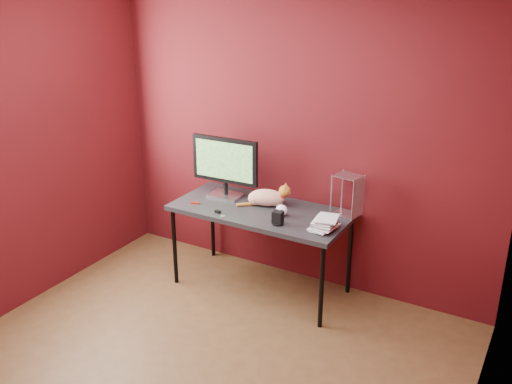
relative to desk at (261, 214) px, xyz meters
The scene contains 11 objects.
room 1.57m from the desk, 83.75° to the right, with size 3.52×3.52×2.61m.
desk is the anchor object (origin of this frame).
monitor 0.55m from the desk, 167.37° to the left, with size 0.62×0.21×0.54m.
cat 0.15m from the desk, 84.00° to the left, with size 0.42×0.28×0.21m.
skull_mug 0.24m from the desk, 12.50° to the right, with size 0.10×0.10×0.09m.
speaker 0.36m from the desk, 38.05° to the right, with size 0.10×0.10×0.11m.
book_stack 0.81m from the desk, 10.49° to the right, with size 0.20×0.24×1.07m.
wire_rack 0.74m from the desk, 18.96° to the left, with size 0.23×0.20×0.35m.
pocket_knife 0.58m from the desk, 161.65° to the right, with size 0.07×0.02×0.01m, color maroon.
black_gadget 0.37m from the desk, 136.85° to the right, with size 0.05×0.03×0.02m, color black.
washer 0.35m from the desk, 123.83° to the right, with size 0.04×0.04×0.00m, color #B1B2B6.
Camera 1 is at (1.99, -2.49, 2.60)m, focal length 40.00 mm.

